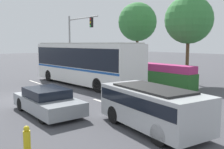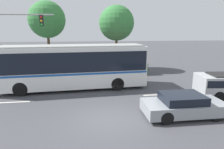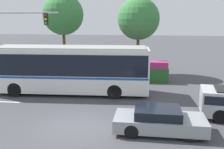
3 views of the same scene
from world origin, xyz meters
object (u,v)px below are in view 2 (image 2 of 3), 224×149
object	(u,v)px
street_tree_centre	(117,23)
street_tree_left	(47,20)
sedan_foreground	(183,105)
city_bus	(74,64)
traffic_light_pole	(7,35)

from	to	relation	value
street_tree_centre	street_tree_left	bearing A→B (deg)	167.64
sedan_foreground	city_bus	bearing A→B (deg)	135.53
street_tree_centre	traffic_light_pole	bearing A→B (deg)	-153.93
traffic_light_pole	street_tree_left	world-z (taller)	street_tree_left
sedan_foreground	traffic_light_pole	world-z (taller)	traffic_light_pole
sedan_foreground	street_tree_left	world-z (taller)	street_tree_left
street_tree_left	street_tree_centre	world-z (taller)	street_tree_left
sedan_foreground	traffic_light_pole	bearing A→B (deg)	143.86
sedan_foreground	street_tree_centre	distance (m)	14.16
city_bus	street_tree_centre	world-z (taller)	street_tree_centre
traffic_light_pole	sedan_foreground	bearing A→B (deg)	-35.85
traffic_light_pole	street_tree_left	bearing A→B (deg)	72.44
city_bus	street_tree_left	distance (m)	10.44
sedan_foreground	street_tree_centre	size ratio (longest dim) A/B	0.60
traffic_light_pole	street_tree_left	distance (m)	7.12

